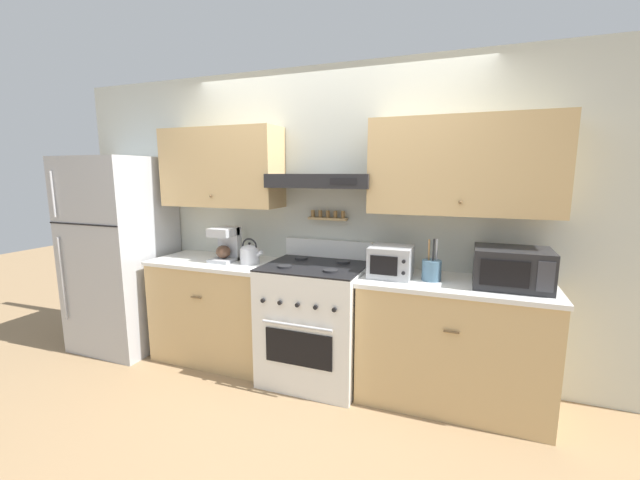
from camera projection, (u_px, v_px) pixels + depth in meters
name	position (u px, v px, depth m)	size (l,w,h in m)	color
ground_plane	(302.00, 394.00, 3.01)	(16.00, 16.00, 0.00)	#937551
wall_back	(333.00, 203.00, 3.29)	(5.20, 0.46, 2.55)	silver
counter_left	(219.00, 309.00, 3.56)	(1.13, 0.62, 0.91)	tan
counter_right	(452.00, 342.00, 2.86)	(1.33, 0.62, 0.91)	tan
stove_range	(315.00, 322.00, 3.18)	(0.78, 0.70, 1.11)	white
refrigerator	(122.00, 254.00, 3.77)	(0.80, 0.77, 1.82)	#ADAFB5
tea_kettle	(250.00, 253.00, 3.33)	(0.21, 0.16, 0.22)	#B7B7BC
coffee_maker	(226.00, 244.00, 3.44)	(0.20, 0.25, 0.30)	#ADAFB5
microwave	(512.00, 268.00, 2.63)	(0.48, 0.37, 0.26)	#232326
utensil_crock	(432.00, 270.00, 2.81)	(0.14, 0.14, 0.30)	slate
toaster_oven	(391.00, 262.00, 2.90)	(0.31, 0.30, 0.23)	#ADAFB5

